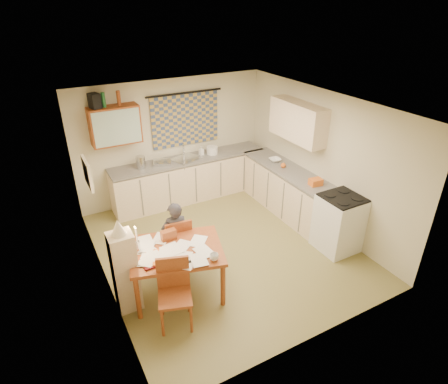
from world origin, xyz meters
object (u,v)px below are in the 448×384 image
dining_table (178,270)px  shelf_stand (125,272)px  chair_far (178,251)px  person (176,237)px  counter_right (296,197)px  counter_back (190,179)px  stove (339,223)px

dining_table → shelf_stand: bearing=-167.0°
chair_far → person: person is taller
person → chair_far: bearing=-119.3°
chair_far → counter_right: bearing=-167.5°
counter_back → counter_right: 2.26m
stove → person: size_ratio=0.84×
chair_far → counter_back: bearing=-113.2°
chair_far → shelf_stand: 1.13m
counter_right → chair_far: 2.61m
stove → person: 2.75m
counter_right → person: person is taller
counter_back → person: (-1.15, -2.06, 0.14)m
counter_back → chair_far: size_ratio=3.62×
counter_right → stove: stove is taller
stove → counter_back: bearing=117.1°
chair_far → shelf_stand: (-0.95, -0.52, 0.32)m
dining_table → stove: bearing=9.9°
shelf_stand → stove: bearing=-5.5°
counter_back → stove: bearing=-62.9°
stove → shelf_stand: (-3.54, 0.34, 0.10)m
chair_far → person: (-0.03, -0.05, 0.31)m
stove → shelf_stand: size_ratio=0.83×
dining_table → chair_far: bearing=84.6°
chair_far → shelf_stand: shelf_stand is taller
counter_back → counter_right: (1.47, -1.71, -0.00)m
stove → person: bearing=162.9°
dining_table → shelf_stand: shelf_stand is taller
stove → dining_table: bearing=173.8°
counter_right → dining_table: 2.94m
counter_back → dining_table: (-1.34, -2.57, -0.07)m
counter_back → chair_far: 2.31m
stove → dining_table: (-2.81, 0.30, -0.12)m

